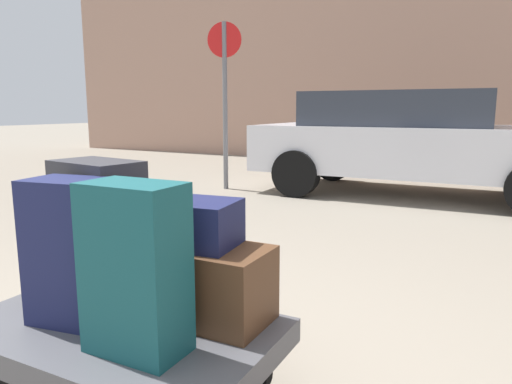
{
  "coord_description": "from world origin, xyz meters",
  "views": [
    {
      "loc": [
        1.31,
        -1.34,
        1.19
      ],
      "look_at": [
        0.0,
        1.2,
        0.69
      ],
      "focal_mm": 33.37,
      "sensor_mm": 36.0,
      "label": 1
    }
  ],
  "objects_px": {
    "luggage_cart": "(120,340)",
    "suitcase_navy_front_left": "(75,252)",
    "suitcase_teal_stacked_top": "(135,269)",
    "no_parking_sign": "(225,88)",
    "parked_car": "(411,140)",
    "duffel_bag_brown_rear_left": "(192,280)",
    "suitcase_charcoal_front_right": "(100,228)",
    "duffel_bag_navy_topmost_pile": "(191,222)"
  },
  "relations": [
    {
      "from": "luggage_cart",
      "to": "suitcase_teal_stacked_top",
      "type": "xyz_separation_m",
      "value": [
        0.21,
        -0.13,
        0.37
      ]
    },
    {
      "from": "suitcase_navy_front_left",
      "to": "no_parking_sign",
      "type": "distance_m",
      "value": 5.34
    },
    {
      "from": "suitcase_teal_stacked_top",
      "to": "duffel_bag_navy_topmost_pile",
      "type": "height_order",
      "value": "suitcase_teal_stacked_top"
    },
    {
      "from": "duffel_bag_brown_rear_left",
      "to": "no_parking_sign",
      "type": "height_order",
      "value": "no_parking_sign"
    },
    {
      "from": "suitcase_charcoal_front_right",
      "to": "no_parking_sign",
      "type": "bearing_deg",
      "value": 123.18
    },
    {
      "from": "luggage_cart",
      "to": "suitcase_navy_front_left",
      "type": "xyz_separation_m",
      "value": [
        -0.17,
        -0.05,
        0.36
      ]
    },
    {
      "from": "suitcase_charcoal_front_right",
      "to": "parked_car",
      "type": "relative_size",
      "value": 0.14
    },
    {
      "from": "suitcase_navy_front_left",
      "to": "no_parking_sign",
      "type": "relative_size",
      "value": 0.24
    },
    {
      "from": "luggage_cart",
      "to": "suitcase_charcoal_front_right",
      "type": "relative_size",
      "value": 2.02
    },
    {
      "from": "duffel_bag_brown_rear_left",
      "to": "suitcase_charcoal_front_right",
      "type": "relative_size",
      "value": 1.05
    },
    {
      "from": "no_parking_sign",
      "to": "suitcase_teal_stacked_top",
      "type": "bearing_deg",
      "value": -62.4
    },
    {
      "from": "suitcase_teal_stacked_top",
      "to": "suitcase_charcoal_front_right",
      "type": "bearing_deg",
      "value": 146.23
    },
    {
      "from": "duffel_bag_brown_rear_left",
      "to": "duffel_bag_navy_topmost_pile",
      "type": "distance_m",
      "value": 0.24
    },
    {
      "from": "duffel_bag_brown_rear_left",
      "to": "suitcase_navy_front_left",
      "type": "relative_size",
      "value": 1.12
    },
    {
      "from": "duffel_bag_brown_rear_left",
      "to": "parked_car",
      "type": "xyz_separation_m",
      "value": [
        -0.02,
        5.28,
        0.27
      ]
    },
    {
      "from": "luggage_cart",
      "to": "duffel_bag_navy_topmost_pile",
      "type": "xyz_separation_m",
      "value": [
        0.22,
        0.21,
        0.47
      ]
    },
    {
      "from": "suitcase_charcoal_front_right",
      "to": "luggage_cart",
      "type": "bearing_deg",
      "value": -26.56
    },
    {
      "from": "suitcase_navy_front_left",
      "to": "parked_car",
      "type": "bearing_deg",
      "value": 77.58
    },
    {
      "from": "luggage_cart",
      "to": "duffel_bag_brown_rear_left",
      "type": "height_order",
      "value": "duffel_bag_brown_rear_left"
    },
    {
      "from": "suitcase_teal_stacked_top",
      "to": "parked_car",
      "type": "xyz_separation_m",
      "value": [
        -0.01,
        5.62,
        0.12
      ]
    },
    {
      "from": "duffel_bag_navy_topmost_pile",
      "to": "parked_car",
      "type": "height_order",
      "value": "parked_car"
    },
    {
      "from": "luggage_cart",
      "to": "suitcase_teal_stacked_top",
      "type": "distance_m",
      "value": 0.45
    },
    {
      "from": "suitcase_charcoal_front_right",
      "to": "parked_car",
      "type": "bearing_deg",
      "value": 93.61
    },
    {
      "from": "no_parking_sign",
      "to": "parked_car",
      "type": "bearing_deg",
      "value": 16.26
    },
    {
      "from": "luggage_cart",
      "to": "parked_car",
      "type": "distance_m",
      "value": 5.51
    },
    {
      "from": "luggage_cart",
      "to": "suitcase_charcoal_front_right",
      "type": "bearing_deg",
      "value": 144.47
    },
    {
      "from": "parked_car",
      "to": "suitcase_navy_front_left",
      "type": "bearing_deg",
      "value": -93.77
    },
    {
      "from": "suitcase_navy_front_left",
      "to": "suitcase_charcoal_front_right",
      "type": "bearing_deg",
      "value": 107.92
    },
    {
      "from": "duffel_bag_brown_rear_left",
      "to": "suitcase_charcoal_front_right",
      "type": "xyz_separation_m",
      "value": [
        -0.51,
        0.01,
        0.16
      ]
    },
    {
      "from": "suitcase_charcoal_front_right",
      "to": "suitcase_navy_front_left",
      "type": "bearing_deg",
      "value": -54.46
    },
    {
      "from": "suitcase_teal_stacked_top",
      "to": "duffel_bag_navy_topmost_pile",
      "type": "relative_size",
      "value": 1.64
    },
    {
      "from": "luggage_cart",
      "to": "no_parking_sign",
      "type": "distance_m",
      "value": 5.43
    },
    {
      "from": "suitcase_teal_stacked_top",
      "to": "parked_car",
      "type": "height_order",
      "value": "parked_car"
    },
    {
      "from": "luggage_cart",
      "to": "no_parking_sign",
      "type": "xyz_separation_m",
      "value": [
        -2.34,
        4.75,
        1.22
      ]
    },
    {
      "from": "luggage_cart",
      "to": "duffel_bag_navy_topmost_pile",
      "type": "relative_size",
      "value": 3.39
    },
    {
      "from": "luggage_cart",
      "to": "suitcase_navy_front_left",
      "type": "bearing_deg",
      "value": -163.39
    },
    {
      "from": "duffel_bag_brown_rear_left",
      "to": "parked_car",
      "type": "distance_m",
      "value": 5.29
    },
    {
      "from": "suitcase_navy_front_left",
      "to": "suitcase_charcoal_front_right",
      "type": "xyz_separation_m",
      "value": [
        -0.13,
        0.26,
        0.02
      ]
    },
    {
      "from": "suitcase_charcoal_front_right",
      "to": "suitcase_teal_stacked_top",
      "type": "bearing_deg",
      "value": -24.74
    },
    {
      "from": "luggage_cart",
      "to": "parked_car",
      "type": "xyz_separation_m",
      "value": [
        0.2,
        5.49,
        0.49
      ]
    },
    {
      "from": "suitcase_teal_stacked_top",
      "to": "duffel_bag_navy_topmost_pile",
      "type": "xyz_separation_m",
      "value": [
        0.0,
        0.33,
        0.09
      ]
    },
    {
      "from": "duffel_bag_brown_rear_left",
      "to": "luggage_cart",
      "type": "bearing_deg",
      "value": -136.33
    }
  ]
}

